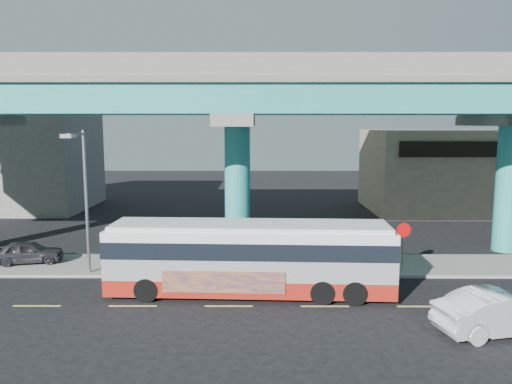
{
  "coord_description": "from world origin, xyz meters",
  "views": [
    {
      "loc": [
        1.21,
        -20.19,
        7.54
      ],
      "look_at": [
        1.12,
        4.0,
        4.21
      ],
      "focal_mm": 35.0,
      "sensor_mm": 36.0,
      "label": 1
    }
  ],
  "objects_px": {
    "sedan": "(501,312)",
    "parked_car": "(28,252)",
    "transit_bus": "(250,255)",
    "street_lamp": "(82,181)",
    "stop_sign": "(403,236)"
  },
  "relations": [
    {
      "from": "transit_bus",
      "to": "parked_car",
      "type": "height_order",
      "value": "transit_bus"
    },
    {
      "from": "sedan",
      "to": "stop_sign",
      "type": "xyz_separation_m",
      "value": [
        -1.51,
        7.13,
        1.16
      ]
    },
    {
      "from": "stop_sign",
      "to": "sedan",
      "type": "bearing_deg",
      "value": -58.63
    },
    {
      "from": "transit_bus",
      "to": "stop_sign",
      "type": "bearing_deg",
      "value": 23.62
    },
    {
      "from": "street_lamp",
      "to": "transit_bus",
      "type": "bearing_deg",
      "value": -15.32
    },
    {
      "from": "transit_bus",
      "to": "sedan",
      "type": "xyz_separation_m",
      "value": [
        9.12,
        -4.19,
        -0.97
      ]
    },
    {
      "from": "transit_bus",
      "to": "street_lamp",
      "type": "distance_m",
      "value": 8.94
    },
    {
      "from": "sedan",
      "to": "street_lamp",
      "type": "relative_size",
      "value": 0.72
    },
    {
      "from": "sedan",
      "to": "parked_car",
      "type": "distance_m",
      "value": 22.72
    },
    {
      "from": "transit_bus",
      "to": "parked_car",
      "type": "relative_size",
      "value": 3.39
    },
    {
      "from": "street_lamp",
      "to": "stop_sign",
      "type": "height_order",
      "value": "street_lamp"
    },
    {
      "from": "transit_bus",
      "to": "parked_car",
      "type": "distance_m",
      "value": 12.74
    },
    {
      "from": "parked_car",
      "to": "street_lamp",
      "type": "distance_m",
      "value": 5.97
    },
    {
      "from": "stop_sign",
      "to": "parked_car",
      "type": "bearing_deg",
      "value": -164.92
    },
    {
      "from": "transit_bus",
      "to": "stop_sign",
      "type": "relative_size",
      "value": 5.03
    }
  ]
}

